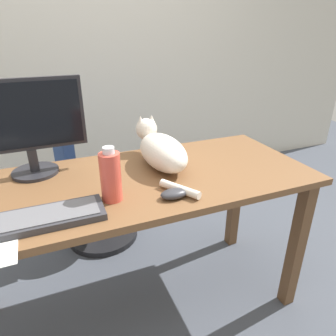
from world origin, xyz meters
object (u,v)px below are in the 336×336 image
(water_bottle, at_px, (111,176))
(monitor, at_px, (26,124))
(computer_mouse, at_px, (174,194))
(cat, at_px, (161,149))
(keyboard, at_px, (37,219))
(office_chair, at_px, (91,191))

(water_bottle, bearing_deg, monitor, 126.87)
(computer_mouse, bearing_deg, cat, 78.21)
(keyboard, bearing_deg, computer_mouse, -2.68)
(monitor, distance_m, cat, 0.59)
(monitor, height_order, cat, monitor)
(monitor, xyz_separation_m, keyboard, (0.00, -0.41, -0.21))
(monitor, height_order, keyboard, monitor)
(keyboard, distance_m, cat, 0.62)
(cat, relative_size, computer_mouse, 5.59)
(office_chair, relative_size, monitor, 1.85)
(keyboard, distance_m, computer_mouse, 0.49)
(cat, xyz_separation_m, computer_mouse, (-0.06, -0.31, -0.06))
(water_bottle, bearing_deg, office_chair, 89.17)
(office_chair, bearing_deg, keyboard, -107.84)
(cat, bearing_deg, water_bottle, -141.39)
(water_bottle, bearing_deg, computer_mouse, -19.73)
(cat, bearing_deg, computer_mouse, -101.79)
(office_chair, bearing_deg, water_bottle, -90.83)
(office_chair, relative_size, cat, 1.44)
(keyboard, distance_m, water_bottle, 0.28)
(keyboard, bearing_deg, office_chair, 72.16)
(monitor, distance_m, computer_mouse, 0.69)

